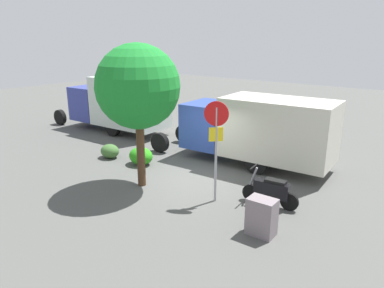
{
  "coord_description": "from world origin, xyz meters",
  "views": [
    {
      "loc": [
        -7.77,
        9.64,
        5.04
      ],
      "look_at": [
        -0.39,
        0.29,
        1.45
      ],
      "focal_mm": 33.07,
      "sensor_mm": 36.0,
      "label": 1
    }
  ],
  "objects_px": {
    "stop_sign": "(216,136)",
    "utility_cabinet": "(262,217)",
    "bike_rack_hoop": "(264,221)",
    "box_truck_near": "(255,127)",
    "box_truck_far": "(118,102)",
    "street_tree": "(138,87)",
    "motorcycle": "(271,190)"
  },
  "relations": [
    {
      "from": "stop_sign",
      "to": "utility_cabinet",
      "type": "xyz_separation_m",
      "value": [
        -2.12,
        0.9,
        -1.65
      ]
    },
    {
      "from": "utility_cabinet",
      "to": "bike_rack_hoop",
      "type": "relative_size",
      "value": 1.21
    },
    {
      "from": "box_truck_near",
      "to": "box_truck_far",
      "type": "height_order",
      "value": "box_truck_far"
    },
    {
      "from": "box_truck_far",
      "to": "stop_sign",
      "type": "relative_size",
      "value": 2.33
    },
    {
      "from": "street_tree",
      "to": "utility_cabinet",
      "type": "distance_m",
      "value": 5.73
    },
    {
      "from": "box_truck_near",
      "to": "motorcycle",
      "type": "height_order",
      "value": "box_truck_near"
    },
    {
      "from": "box_truck_far",
      "to": "stop_sign",
      "type": "distance_m",
      "value": 10.19
    },
    {
      "from": "stop_sign",
      "to": "bike_rack_hoop",
      "type": "bearing_deg",
      "value": 173.55
    },
    {
      "from": "box_truck_far",
      "to": "bike_rack_hoop",
      "type": "height_order",
      "value": "box_truck_far"
    },
    {
      "from": "box_truck_far",
      "to": "street_tree",
      "type": "relative_size",
      "value": 1.54
    },
    {
      "from": "box_truck_near",
      "to": "motorcycle",
      "type": "relative_size",
      "value": 4.37
    },
    {
      "from": "motorcycle",
      "to": "utility_cabinet",
      "type": "distance_m",
      "value": 1.79
    },
    {
      "from": "stop_sign",
      "to": "bike_rack_hoop",
      "type": "relative_size",
      "value": 3.81
    },
    {
      "from": "street_tree",
      "to": "box_truck_far",
      "type": "bearing_deg",
      "value": -34.9
    },
    {
      "from": "street_tree",
      "to": "motorcycle",
      "type": "bearing_deg",
      "value": -162.72
    },
    {
      "from": "box_truck_near",
      "to": "box_truck_far",
      "type": "relative_size",
      "value": 1.05
    },
    {
      "from": "utility_cabinet",
      "to": "box_truck_near",
      "type": "bearing_deg",
      "value": -58.99
    },
    {
      "from": "utility_cabinet",
      "to": "street_tree",
      "type": "bearing_deg",
      "value": -4.11
    },
    {
      "from": "stop_sign",
      "to": "bike_rack_hoop",
      "type": "xyz_separation_m",
      "value": [
        -1.86,
        0.21,
        -2.16
      ]
    },
    {
      "from": "box_truck_far",
      "to": "utility_cabinet",
      "type": "relative_size",
      "value": 7.37
    },
    {
      "from": "box_truck_far",
      "to": "bike_rack_hoop",
      "type": "xyz_separation_m",
      "value": [
        -11.21,
        4.24,
        -1.66
      ]
    },
    {
      "from": "street_tree",
      "to": "box_truck_near",
      "type": "bearing_deg",
      "value": -114.54
    },
    {
      "from": "box_truck_far",
      "to": "utility_cabinet",
      "type": "xyz_separation_m",
      "value": [
        -11.46,
        4.94,
        -1.14
      ]
    },
    {
      "from": "box_truck_near",
      "to": "street_tree",
      "type": "relative_size",
      "value": 1.61
    },
    {
      "from": "box_truck_far",
      "to": "motorcycle",
      "type": "distance_m",
      "value": 11.43
    },
    {
      "from": "utility_cabinet",
      "to": "bike_rack_hoop",
      "type": "bearing_deg",
      "value": -69.79
    },
    {
      "from": "stop_sign",
      "to": "street_tree",
      "type": "relative_size",
      "value": 0.66
    },
    {
      "from": "stop_sign",
      "to": "box_truck_far",
      "type": "bearing_deg",
      "value": -23.34
    },
    {
      "from": "bike_rack_hoop",
      "to": "box_truck_near",
      "type": "bearing_deg",
      "value": -57.35
    },
    {
      "from": "box_truck_near",
      "to": "motorcycle",
      "type": "xyz_separation_m",
      "value": [
        -2.31,
        3.08,
        -1.05
      ]
    },
    {
      "from": "box_truck_far",
      "to": "utility_cabinet",
      "type": "bearing_deg",
      "value": 153.37
    },
    {
      "from": "box_truck_far",
      "to": "bike_rack_hoop",
      "type": "relative_size",
      "value": 8.9
    }
  ]
}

